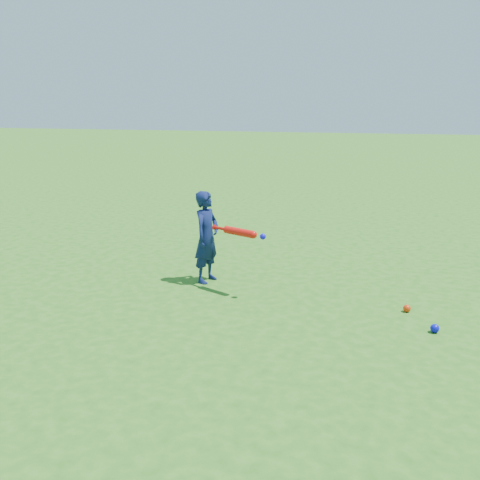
{
  "coord_description": "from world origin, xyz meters",
  "views": [
    {
      "loc": [
        3.09,
        -5.33,
        1.94
      ],
      "look_at": [
        1.19,
        -0.08,
        0.57
      ],
      "focal_mm": 40.0,
      "sensor_mm": 36.0,
      "label": 1
    }
  ],
  "objects_px": {
    "ground_ball_blue": "(435,328)",
    "bat_swing": "(242,232)",
    "ground_ball_red": "(407,308)",
    "child": "(207,237)"
  },
  "relations": [
    {
      "from": "child",
      "to": "ground_ball_red",
      "type": "bearing_deg",
      "value": -86.99
    },
    {
      "from": "ground_ball_red",
      "to": "bat_swing",
      "type": "relative_size",
      "value": 0.11
    },
    {
      "from": "ground_ball_blue",
      "to": "ground_ball_red",
      "type": "bearing_deg",
      "value": 120.81
    },
    {
      "from": "ground_ball_blue",
      "to": "bat_swing",
      "type": "bearing_deg",
      "value": 167.97
    },
    {
      "from": "child",
      "to": "ground_ball_blue",
      "type": "bearing_deg",
      "value": -96.08
    },
    {
      "from": "child",
      "to": "ground_ball_red",
      "type": "xyz_separation_m",
      "value": [
        2.23,
        -0.23,
        -0.49
      ]
    },
    {
      "from": "child",
      "to": "ground_ball_red",
      "type": "relative_size",
      "value": 14.15
    },
    {
      "from": "ground_ball_red",
      "to": "ground_ball_blue",
      "type": "bearing_deg",
      "value": -59.19
    },
    {
      "from": "child",
      "to": "ground_ball_blue",
      "type": "relative_size",
      "value": 13.15
    },
    {
      "from": "ground_ball_blue",
      "to": "bat_swing",
      "type": "distance_m",
      "value": 2.12
    }
  ]
}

